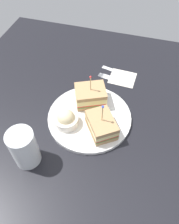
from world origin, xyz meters
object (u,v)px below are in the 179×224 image
object	(u,v)px
sandwich_half_front	(90,95)
napkin	(122,78)
plate	(90,117)
coleslaw_bowl	(66,119)
drink_glass	(25,149)
fork	(110,78)
sandwich_half_back	(101,125)
knife	(116,71)

from	to	relation	value
sandwich_half_front	napkin	bearing A→B (deg)	62.38
plate	coleslaw_bowl	xyz separation A→B (cm)	(-5.88, -4.49, 2.56)
sandwich_half_front	drink_glass	distance (cm)	26.20
plate	coleslaw_bowl	world-z (taller)	coleslaw_bowl
coleslaw_bowl	plate	bearing A→B (deg)	37.35
napkin	fork	world-z (taller)	fork
plate	sandwich_half_back	bearing A→B (deg)	-40.45
coleslaw_bowl	fork	distance (cm)	25.51
sandwich_half_back	coleslaw_bowl	world-z (taller)	sandwich_half_back
drink_glass	napkin	world-z (taller)	drink_glass
coleslaw_bowl	drink_glass	xyz separation A→B (cm)	(-6.21, -13.43, 2.07)
plate	fork	world-z (taller)	plate
sandwich_half_back	fork	world-z (taller)	sandwich_half_back
fork	coleslaw_bowl	bearing A→B (deg)	-108.57
plate	drink_glass	xyz separation A→B (cm)	(-12.09, -17.92, 4.62)
plate	sandwich_half_back	size ratio (longest dim) A/B	2.19
knife	coleslaw_bowl	bearing A→B (deg)	-108.25
knife	fork	bearing A→B (deg)	-106.39
sandwich_half_back	napkin	bearing A→B (deg)	86.21
napkin	knife	size ratio (longest dim) A/B	0.72
sandwich_half_back	coleslaw_bowl	size ratio (longest dim) A/B	1.61
sandwich_half_back	drink_glass	distance (cm)	21.87
knife	sandwich_half_back	bearing A→B (deg)	-87.26
sandwich_half_back	knife	bearing A→B (deg)	92.74
sandwich_half_front	drink_glass	bearing A→B (deg)	-114.08
knife	plate	bearing A→B (deg)	-98.18
sandwich_half_back	knife	xyz separation A→B (cm)	(-1.33, 27.72, -3.49)
plate	napkin	world-z (taller)	plate
coleslaw_bowl	napkin	world-z (taller)	coleslaw_bowl
fork	drink_glass	bearing A→B (deg)	-110.87
plate	sandwich_half_front	size ratio (longest dim) A/B	2.22
napkin	fork	distance (cm)	4.41
plate	sandwich_half_back	xyz separation A→B (cm)	(4.73, -4.04, 3.10)
sandwich_half_back	drink_glass	bearing A→B (deg)	-140.47
napkin	fork	size ratio (longest dim) A/B	0.76
sandwich_half_front	coleslaw_bowl	bearing A→B (deg)	-113.14
drink_glass	knife	size ratio (longest dim) A/B	0.91
sandwich_half_back	drink_glass	world-z (taller)	sandwich_half_back
plate	coleslaw_bowl	distance (cm)	7.83
sandwich_half_back	coleslaw_bowl	xyz separation A→B (cm)	(-10.62, -0.46, -0.54)
sandwich_half_back	napkin	world-z (taller)	sandwich_half_back
coleslaw_bowl	napkin	bearing A→B (deg)	64.19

